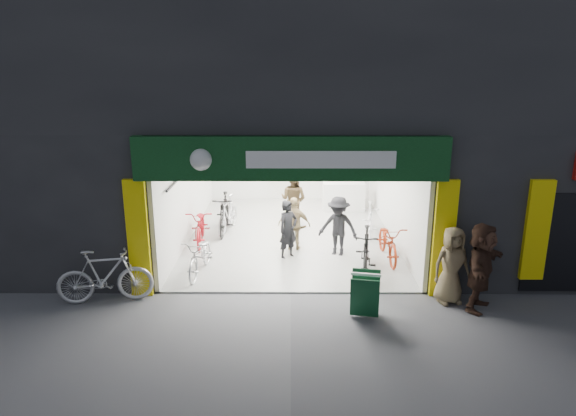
{
  "coord_description": "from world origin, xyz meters",
  "views": [
    {
      "loc": [
        -0.01,
        -10.36,
        4.95
      ],
      "look_at": [
        -0.07,
        1.5,
        1.54
      ],
      "focal_mm": 32.0,
      "sensor_mm": 36.0,
      "label": 1
    }
  ],
  "objects_px": {
    "bike_right_front": "(366,252)",
    "pedestrian_near": "(451,265)",
    "bike_left_front": "(201,255)",
    "parked_bike": "(105,276)",
    "sandwich_board": "(365,293)"
  },
  "relations": [
    {
      "from": "parked_bike",
      "to": "sandwich_board",
      "type": "distance_m",
      "value": 5.43
    },
    {
      "from": "sandwich_board",
      "to": "bike_left_front",
      "type": "bearing_deg",
      "value": 161.09
    },
    {
      "from": "parked_bike",
      "to": "pedestrian_near",
      "type": "distance_m",
      "value": 7.28
    },
    {
      "from": "bike_left_front",
      "to": "parked_bike",
      "type": "bearing_deg",
      "value": -133.16
    },
    {
      "from": "bike_left_front",
      "to": "bike_right_front",
      "type": "relative_size",
      "value": 0.97
    },
    {
      "from": "bike_left_front",
      "to": "sandwich_board",
      "type": "xyz_separation_m",
      "value": [
        3.64,
        -2.08,
        0.01
      ]
    },
    {
      "from": "bike_right_front",
      "to": "pedestrian_near",
      "type": "height_order",
      "value": "pedestrian_near"
    },
    {
      "from": "bike_left_front",
      "to": "parked_bike",
      "type": "height_order",
      "value": "parked_bike"
    },
    {
      "from": "bike_left_front",
      "to": "pedestrian_near",
      "type": "relative_size",
      "value": 1.07
    },
    {
      "from": "bike_left_front",
      "to": "parked_bike",
      "type": "relative_size",
      "value": 0.91
    },
    {
      "from": "parked_bike",
      "to": "bike_right_front",
      "type": "bearing_deg",
      "value": -85.24
    },
    {
      "from": "pedestrian_near",
      "to": "sandwich_board",
      "type": "height_order",
      "value": "pedestrian_near"
    },
    {
      "from": "bike_right_front",
      "to": "parked_bike",
      "type": "relative_size",
      "value": 0.94
    },
    {
      "from": "bike_right_front",
      "to": "pedestrian_near",
      "type": "bearing_deg",
      "value": -34.36
    },
    {
      "from": "sandwich_board",
      "to": "bike_right_front",
      "type": "bearing_deg",
      "value": 92.41
    }
  ]
}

